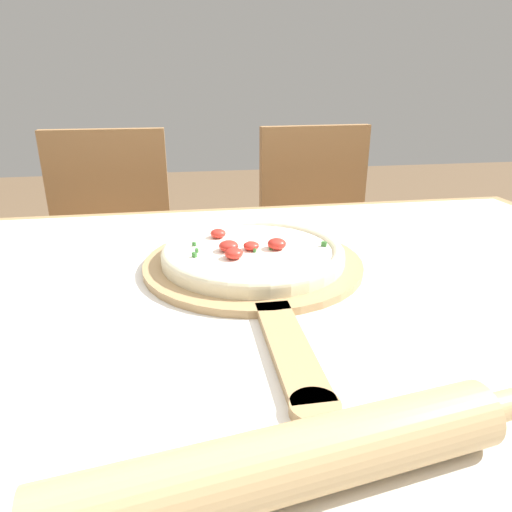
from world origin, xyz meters
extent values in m
cube|color=#A87F51|center=(0.00, 0.00, 0.73)|extent=(1.45, 1.03, 0.03)
cylinder|color=#A87F51|center=(0.67, 0.46, 0.36)|extent=(0.06, 0.06, 0.72)
cube|color=silver|center=(0.00, 0.00, 0.75)|extent=(1.37, 0.95, 0.00)
cylinder|color=tan|center=(-0.01, 0.12, 0.76)|extent=(0.36, 0.36, 0.01)
cube|color=tan|center=(-0.01, -0.14, 0.76)|extent=(0.04, 0.21, 0.01)
cylinder|color=tan|center=(-0.01, -0.24, 0.76)|extent=(0.05, 0.05, 0.01)
cylinder|color=beige|center=(-0.01, 0.12, 0.77)|extent=(0.30, 0.30, 0.02)
torus|color=beige|center=(-0.01, 0.12, 0.78)|extent=(0.30, 0.30, 0.02)
cylinder|color=white|center=(-0.01, 0.12, 0.78)|extent=(0.26, 0.26, 0.00)
ellipsoid|color=red|center=(0.03, 0.11, 0.79)|extent=(0.03, 0.03, 0.02)
ellipsoid|color=red|center=(-0.05, 0.08, 0.79)|extent=(0.03, 0.03, 0.02)
ellipsoid|color=red|center=(-0.01, 0.12, 0.79)|extent=(0.03, 0.03, 0.01)
ellipsoid|color=red|center=(-0.05, 0.12, 0.79)|extent=(0.03, 0.03, 0.02)
ellipsoid|color=red|center=(-0.06, 0.19, 0.79)|extent=(0.03, 0.03, 0.02)
cube|color=#387533|center=(-0.01, 0.11, 0.79)|extent=(0.01, 0.01, 0.01)
cube|color=#387533|center=(-0.11, 0.10, 0.79)|extent=(0.01, 0.01, 0.01)
cube|color=#387533|center=(-0.10, 0.15, 0.79)|extent=(0.01, 0.01, 0.01)
cube|color=#387533|center=(0.02, 0.11, 0.79)|extent=(0.01, 0.01, 0.01)
cube|color=#387533|center=(0.11, 0.11, 0.79)|extent=(0.01, 0.01, 0.01)
cube|color=#387533|center=(-0.10, 0.12, 0.79)|extent=(0.01, 0.01, 0.01)
cylinder|color=tan|center=(-0.06, -0.32, 0.78)|extent=(0.36, 0.11, 0.06)
cylinder|color=tan|center=(0.14, -0.29, 0.78)|extent=(0.05, 0.03, 0.03)
cube|color=#A37547|center=(-0.35, 0.76, 0.45)|extent=(0.40, 0.40, 0.02)
cube|color=#A37547|center=(-0.35, 0.94, 0.68)|extent=(0.38, 0.04, 0.44)
cylinder|color=#A37547|center=(-0.51, 0.60, 0.22)|extent=(0.04, 0.04, 0.44)
cylinder|color=#A37547|center=(-0.19, 0.60, 0.22)|extent=(0.04, 0.04, 0.44)
cylinder|color=#A37547|center=(-0.51, 0.92, 0.22)|extent=(0.04, 0.04, 0.44)
cylinder|color=#A37547|center=(-0.19, 0.92, 0.22)|extent=(0.04, 0.04, 0.44)
cube|color=#A37547|center=(0.35, 0.76, 0.45)|extent=(0.42, 0.42, 0.02)
cube|color=#A37547|center=(0.33, 0.94, 0.68)|extent=(0.38, 0.06, 0.44)
cylinder|color=#A37547|center=(0.19, 0.59, 0.22)|extent=(0.04, 0.04, 0.44)
cylinder|color=#A37547|center=(0.51, 0.61, 0.22)|extent=(0.04, 0.04, 0.44)
cylinder|color=#A37547|center=(0.18, 0.91, 0.22)|extent=(0.04, 0.04, 0.44)
cylinder|color=#A37547|center=(0.50, 0.93, 0.22)|extent=(0.04, 0.04, 0.44)
camera|label=1|loc=(-0.12, -0.58, 1.05)|focal=32.00mm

